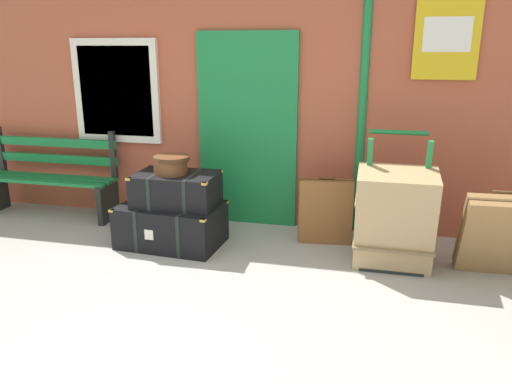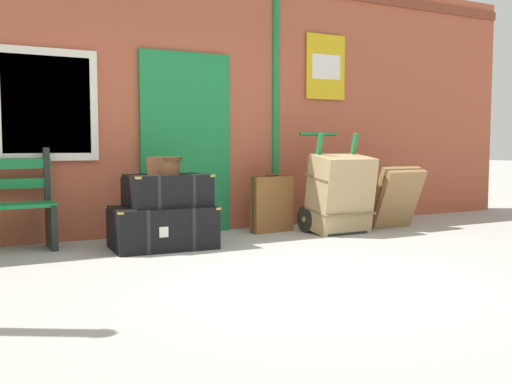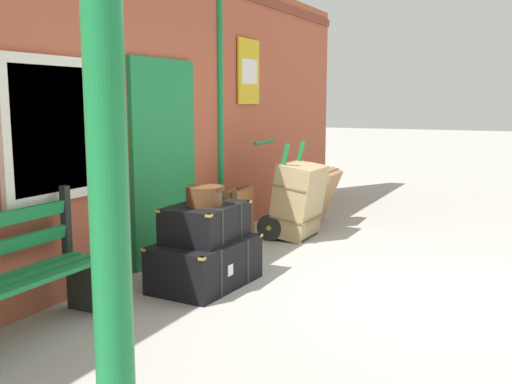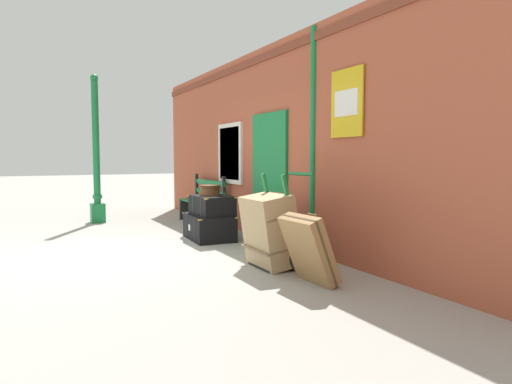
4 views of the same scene
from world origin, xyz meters
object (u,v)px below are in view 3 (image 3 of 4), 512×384
object	(u,v)px
steamer_trunk_middle	(206,222)
porters_trolley	(285,215)
round_hatbox	(204,194)
suitcase_brown	(321,196)
suitcase_caramel	(240,217)
platform_bench	(4,283)
steamer_trunk_base	(205,263)
lamp_post	(111,246)
large_brown_trunk	(298,200)

from	to	relation	value
steamer_trunk_middle	porters_trolley	size ratio (longest dim) A/B	0.69
round_hatbox	suitcase_brown	bearing A→B (deg)	-1.03
steamer_trunk_middle	suitcase_caramel	bearing A→B (deg)	15.32
platform_bench	steamer_trunk_middle	distance (m)	1.89
steamer_trunk_middle	round_hatbox	bearing A→B (deg)	-163.76
steamer_trunk_base	lamp_post	bearing A→B (deg)	-154.95
porters_trolley	large_brown_trunk	world-z (taller)	porters_trolley
round_hatbox	large_brown_trunk	bearing A→B (deg)	-1.57
round_hatbox	large_brown_trunk	size ratio (longest dim) A/B	0.38
steamer_trunk_middle	large_brown_trunk	distance (m)	2.10
lamp_post	porters_trolley	distance (m)	5.37
lamp_post	large_brown_trunk	xyz separation A→B (m)	(5.08, 1.32, -0.71)
platform_bench	suitcase_brown	distance (m)	4.81
steamer_trunk_middle	lamp_post	bearing A→B (deg)	-155.02
suitcase_brown	round_hatbox	bearing A→B (deg)	178.97
platform_bench	large_brown_trunk	size ratio (longest dim) A/B	1.71
lamp_post	platform_bench	xyz separation A→B (m)	(1.17, 1.92, -0.73)
steamer_trunk_base	suitcase_caramel	distance (m)	1.57
round_hatbox	steamer_trunk_middle	bearing A→B (deg)	16.24
porters_trolley	suitcase_caramel	size ratio (longest dim) A/B	1.69
platform_bench	large_brown_trunk	world-z (taller)	platform_bench
porters_trolley	large_brown_trunk	xyz separation A→B (m)	(-0.00, -0.18, 0.20)
round_hatbox	porters_trolley	world-z (taller)	porters_trolley
porters_trolley	lamp_post	bearing A→B (deg)	-163.60
steamer_trunk_base	large_brown_trunk	distance (m)	2.18
lamp_post	platform_bench	size ratio (longest dim) A/B	1.93
platform_bench	porters_trolley	distance (m)	3.94
round_hatbox	suitcase_brown	distance (m)	3.04
platform_bench	suitcase_caramel	world-z (taller)	platform_bench
porters_trolley	suitcase_caramel	distance (m)	0.72
large_brown_trunk	steamer_trunk_base	bearing A→B (deg)	178.79
porters_trolley	suitcase_brown	xyz separation A→B (m)	(0.86, -0.17, 0.11)
steamer_trunk_base	suitcase_caramel	size ratio (longest dim) A/B	1.50
lamp_post	steamer_trunk_middle	bearing A→B (deg)	24.98
steamer_trunk_base	suitcase_caramel	bearing A→B (deg)	15.60
lamp_post	steamer_trunk_middle	size ratio (longest dim) A/B	3.78
steamer_trunk_middle	suitcase_brown	distance (m)	2.97
round_hatbox	suitcase_caramel	bearing A→B (deg)	15.35
steamer_trunk_middle	platform_bench	bearing A→B (deg)	163.53
large_brown_trunk	suitcase_caramel	world-z (taller)	large_brown_trunk
suitcase_brown	large_brown_trunk	bearing A→B (deg)	-179.68
lamp_post	steamer_trunk_middle	world-z (taller)	lamp_post
lamp_post	porters_trolley	world-z (taller)	lamp_post
steamer_trunk_base	suitcase_caramel	world-z (taller)	suitcase_caramel
lamp_post	platform_bench	distance (m)	2.37
lamp_post	large_brown_trunk	bearing A→B (deg)	14.55
platform_bench	steamer_trunk_base	size ratio (longest dim) A/B	1.52
porters_trolley	suitcase_caramel	world-z (taller)	porters_trolley
platform_bench	steamer_trunk_base	bearing A→B (deg)	-17.78
lamp_post	large_brown_trunk	world-z (taller)	lamp_post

